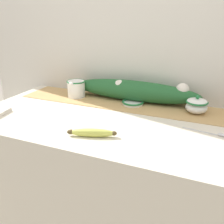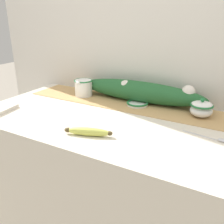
% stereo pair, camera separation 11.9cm
% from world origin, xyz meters
% --- Properties ---
extents(countertop, '(1.46, 0.73, 0.91)m').
position_xyz_m(countertop, '(0.00, 0.00, 0.45)').
color(countertop, beige).
rests_on(countertop, ground_plane).
extents(back_wall, '(2.26, 0.04, 2.40)m').
position_xyz_m(back_wall, '(0.00, 0.38, 1.20)').
color(back_wall, silver).
rests_on(back_wall, ground_plane).
extents(table_runner, '(1.34, 0.26, 0.00)m').
position_xyz_m(table_runner, '(0.00, 0.23, 0.91)').
color(table_runner, tan).
rests_on(table_runner, countertop).
extents(cream_pitcher, '(0.11, 0.13, 0.10)m').
position_xyz_m(cream_pitcher, '(-0.35, 0.23, 0.96)').
color(cream_pitcher, white).
rests_on(cream_pitcher, countertop).
extents(sugar_bowl, '(0.11, 0.11, 0.10)m').
position_xyz_m(sugar_bowl, '(0.36, 0.23, 0.95)').
color(sugar_bowl, white).
rests_on(sugar_bowl, countertop).
extents(small_dish, '(0.12, 0.12, 0.02)m').
position_xyz_m(small_dish, '(0.02, 0.22, 0.92)').
color(small_dish, white).
rests_on(small_dish, countertop).
extents(banana, '(0.21, 0.10, 0.04)m').
position_xyz_m(banana, '(-0.01, -0.22, 0.92)').
color(banana, '#CCD156').
rests_on(banana, countertop).
extents(spoon, '(0.19, 0.04, 0.01)m').
position_xyz_m(spoon, '(0.48, -0.00, 0.91)').
color(spoon, silver).
rests_on(spoon, countertop).
extents(poinsettia_garland, '(0.78, 0.13, 0.13)m').
position_xyz_m(poinsettia_garland, '(0.00, 0.29, 0.97)').
color(poinsettia_garland, '#235B2D').
rests_on(poinsettia_garland, countertop).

